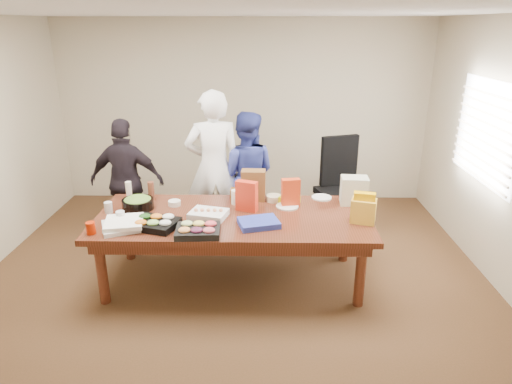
{
  "coord_description": "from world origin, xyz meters",
  "views": [
    {
      "loc": [
        0.32,
        -4.23,
        2.59
      ],
      "look_at": [
        0.24,
        0.1,
        0.97
      ],
      "focal_mm": 31.55,
      "sensor_mm": 36.0,
      "label": 1
    }
  ],
  "objects_px": {
    "conference_table": "(233,248)",
    "person_right": "(246,175)",
    "office_chair": "(340,190)",
    "salad_bowl": "(138,204)",
    "sheet_cake": "(208,214)",
    "person_center": "(214,167)"
  },
  "relations": [
    {
      "from": "conference_table",
      "to": "person_right",
      "type": "height_order",
      "value": "person_right"
    },
    {
      "from": "office_chair",
      "to": "salad_bowl",
      "type": "relative_size",
      "value": 3.63
    },
    {
      "from": "sheet_cake",
      "to": "salad_bowl",
      "type": "distance_m",
      "value": 0.8
    },
    {
      "from": "person_center",
      "to": "salad_bowl",
      "type": "xyz_separation_m",
      "value": [
        -0.72,
        -0.86,
        -0.14
      ]
    },
    {
      "from": "conference_table",
      "to": "person_center",
      "type": "bearing_deg",
      "value": 106.21
    },
    {
      "from": "office_chair",
      "to": "person_center",
      "type": "relative_size",
      "value": 0.63
    },
    {
      "from": "office_chair",
      "to": "person_center",
      "type": "xyz_separation_m",
      "value": [
        -1.6,
        -0.17,
        0.35
      ]
    },
    {
      "from": "person_center",
      "to": "office_chair",
      "type": "bearing_deg",
      "value": 177.22
    },
    {
      "from": "conference_table",
      "to": "sheet_cake",
      "type": "height_order",
      "value": "sheet_cake"
    },
    {
      "from": "salad_bowl",
      "to": "office_chair",
      "type": "bearing_deg",
      "value": 23.87
    },
    {
      "from": "conference_table",
      "to": "person_right",
      "type": "xyz_separation_m",
      "value": [
        0.09,
        1.19,
        0.43
      ]
    },
    {
      "from": "office_chair",
      "to": "person_center",
      "type": "height_order",
      "value": "person_center"
    },
    {
      "from": "conference_table",
      "to": "person_right",
      "type": "distance_m",
      "value": 1.27
    },
    {
      "from": "office_chair",
      "to": "person_center",
      "type": "bearing_deg",
      "value": 167.84
    },
    {
      "from": "conference_table",
      "to": "sheet_cake",
      "type": "distance_m",
      "value": 0.48
    },
    {
      "from": "conference_table",
      "to": "sheet_cake",
      "type": "bearing_deg",
      "value": -171.29
    },
    {
      "from": "person_right",
      "to": "salad_bowl",
      "type": "distance_m",
      "value": 1.5
    },
    {
      "from": "person_right",
      "to": "sheet_cake",
      "type": "relative_size",
      "value": 4.42
    },
    {
      "from": "person_center",
      "to": "salad_bowl",
      "type": "relative_size",
      "value": 5.73
    },
    {
      "from": "person_right",
      "to": "sheet_cake",
      "type": "height_order",
      "value": "person_right"
    },
    {
      "from": "office_chair",
      "to": "person_right",
      "type": "relative_size",
      "value": 0.75
    },
    {
      "from": "office_chair",
      "to": "person_right",
      "type": "xyz_separation_m",
      "value": [
        -1.21,
        -0.01,
        0.2
      ]
    }
  ]
}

